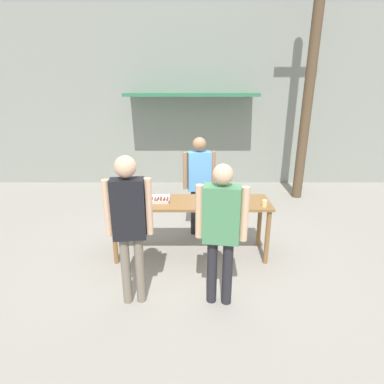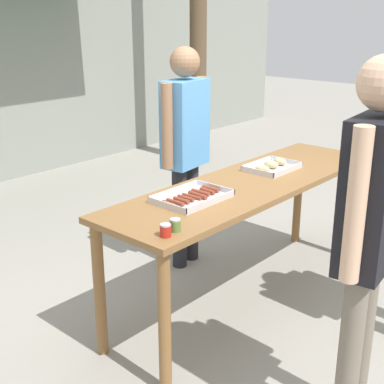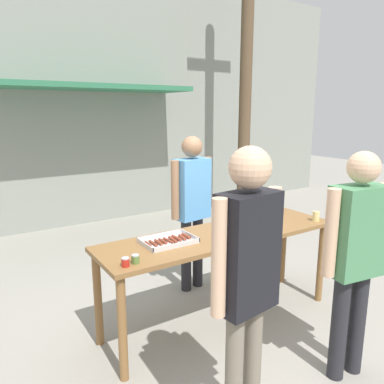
% 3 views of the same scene
% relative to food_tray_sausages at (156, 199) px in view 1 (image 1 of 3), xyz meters
% --- Properties ---
extents(ground_plane, '(24.00, 24.00, 0.00)m').
position_rel_food_tray_sausages_xyz_m(ground_plane, '(0.55, -0.05, -0.92)').
color(ground_plane, gray).
extents(building_facade_back, '(12.00, 1.11, 4.50)m').
position_rel_food_tray_sausages_xyz_m(building_facade_back, '(0.55, 3.93, 1.34)').
color(building_facade_back, gray).
rests_on(building_facade_back, ground).
extents(serving_table, '(2.40, 0.67, 0.90)m').
position_rel_food_tray_sausages_xyz_m(serving_table, '(0.55, -0.05, -0.13)').
color(serving_table, brown).
rests_on(serving_table, ground).
extents(food_tray_sausages, '(0.46, 0.32, 0.04)m').
position_rel_food_tray_sausages_xyz_m(food_tray_sausages, '(0.00, 0.00, 0.00)').
color(food_tray_sausages, silver).
rests_on(food_tray_sausages, serving_table).
extents(food_tray_buns, '(0.39, 0.29, 0.07)m').
position_rel_food_tray_sausages_xyz_m(food_tray_buns, '(0.89, 0.00, 0.01)').
color(food_tray_buns, silver).
rests_on(food_tray_buns, serving_table).
extents(condiment_jar_mustard, '(0.06, 0.06, 0.07)m').
position_rel_food_tray_sausages_xyz_m(condiment_jar_mustard, '(-0.52, -0.28, 0.02)').
color(condiment_jar_mustard, '#B22319').
rests_on(condiment_jar_mustard, serving_table).
extents(condiment_jar_ketchup, '(0.06, 0.06, 0.07)m').
position_rel_food_tray_sausages_xyz_m(condiment_jar_ketchup, '(-0.43, -0.26, 0.02)').
color(condiment_jar_ketchup, '#567A38').
rests_on(condiment_jar_ketchup, serving_table).
extents(beer_cup, '(0.07, 0.07, 0.10)m').
position_rel_food_tray_sausages_xyz_m(beer_cup, '(1.61, -0.27, 0.04)').
color(beer_cup, '#DBC67A').
rests_on(beer_cup, serving_table).
extents(person_server_behind_table, '(0.56, 0.27, 1.76)m').
position_rel_food_tray_sausages_xyz_m(person_server_behind_table, '(0.69, 0.68, 0.15)').
color(person_server_behind_table, '#232328').
rests_on(person_server_behind_table, ground).
extents(person_customer_holding_hotdog, '(0.53, 0.24, 1.85)m').
position_rel_food_tray_sausages_xyz_m(person_customer_holding_hotdog, '(-0.15, -1.19, 0.22)').
color(person_customer_holding_hotdog, '#756B5B').
rests_on(person_customer_holding_hotdog, ground).
extents(person_customer_with_cup, '(0.59, 0.29, 1.76)m').
position_rel_food_tray_sausages_xyz_m(person_customer_with_cup, '(0.90, -1.20, 0.14)').
color(person_customer_with_cup, '#232328').
rests_on(person_customer_with_cup, ground).
extents(utility_pole, '(1.10, 0.23, 5.33)m').
position_rel_food_tray_sausages_xyz_m(utility_pole, '(3.16, 2.69, 1.83)').
color(utility_pole, brown).
rests_on(utility_pole, ground).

